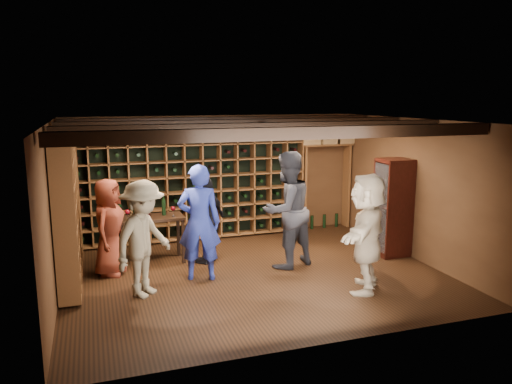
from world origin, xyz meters
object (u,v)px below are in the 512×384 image
object	(u,v)px
guest_khaki	(143,239)
guest_red_floral	(109,227)
guest_woman_black	(207,220)
man_grey_suit	(287,210)
man_blue_shirt	(199,222)
tasting_table	(151,222)
display_cabinet	(393,209)
guest_beige	(367,233)

from	to	relation	value
guest_khaki	guest_red_floral	bearing A→B (deg)	66.44
guest_woman_black	man_grey_suit	bearing A→B (deg)	111.37
guest_red_floral	guest_woman_black	bearing A→B (deg)	-63.19
man_blue_shirt	tasting_table	size ratio (longest dim) A/B	1.68
man_grey_suit	tasting_table	world-z (taller)	man_grey_suit
guest_khaki	tasting_table	distance (m)	1.49
man_grey_suit	guest_red_floral	xyz separation A→B (m)	(-2.88, 0.54, -0.20)
man_grey_suit	guest_red_floral	size ratio (longest dim) A/B	1.25
display_cabinet	guest_khaki	distance (m)	4.53
guest_red_floral	tasting_table	world-z (taller)	guest_red_floral
display_cabinet	tasting_table	xyz separation A→B (m)	(-4.22, 0.94, -0.12)
guest_red_floral	man_blue_shirt	bearing A→B (deg)	-92.70
display_cabinet	man_blue_shirt	world-z (taller)	man_blue_shirt
guest_woman_black	tasting_table	world-z (taller)	guest_woman_black
man_grey_suit	guest_khaki	xyz separation A→B (m)	(-2.44, -0.53, -0.14)
tasting_table	man_grey_suit	bearing A→B (deg)	-24.43
guest_woman_black	guest_khaki	distance (m)	1.69
guest_red_floral	guest_khaki	bearing A→B (deg)	-134.21
man_blue_shirt	guest_woman_black	bearing A→B (deg)	-97.25
guest_red_floral	guest_khaki	distance (m)	1.17
display_cabinet	tasting_table	bearing A→B (deg)	167.44
man_blue_shirt	guest_woman_black	world-z (taller)	man_blue_shirt
display_cabinet	tasting_table	world-z (taller)	display_cabinet
display_cabinet	man_grey_suit	world-z (taller)	man_grey_suit
guest_beige	tasting_table	xyz separation A→B (m)	(-2.88, 2.29, -0.16)
man_grey_suit	guest_woman_black	bearing A→B (deg)	-47.37
man_blue_shirt	man_grey_suit	world-z (taller)	man_grey_suit
guest_woman_black	guest_beige	distance (m)	2.80
guest_red_floral	guest_woman_black	world-z (taller)	guest_red_floral
man_blue_shirt	man_grey_suit	xyz separation A→B (m)	(1.53, 0.12, 0.07)
man_grey_suit	guest_woman_black	world-z (taller)	man_grey_suit
display_cabinet	guest_khaki	size ratio (longest dim) A/B	1.02
guest_red_floral	guest_beige	size ratio (longest dim) A/B	0.89
guest_red_floral	guest_woman_black	xyz separation A→B (m)	(1.65, 0.10, -0.03)
display_cabinet	guest_beige	size ratio (longest dim) A/B	0.98
guest_khaki	guest_beige	world-z (taller)	guest_beige
display_cabinet	guest_red_floral	bearing A→B (deg)	173.57
guest_beige	guest_red_floral	bearing A→B (deg)	-80.66
display_cabinet	guest_woman_black	distance (m)	3.36
man_blue_shirt	display_cabinet	bearing A→B (deg)	-163.98
man_blue_shirt	tasting_table	distance (m)	1.24
man_blue_shirt	man_grey_suit	distance (m)	1.54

